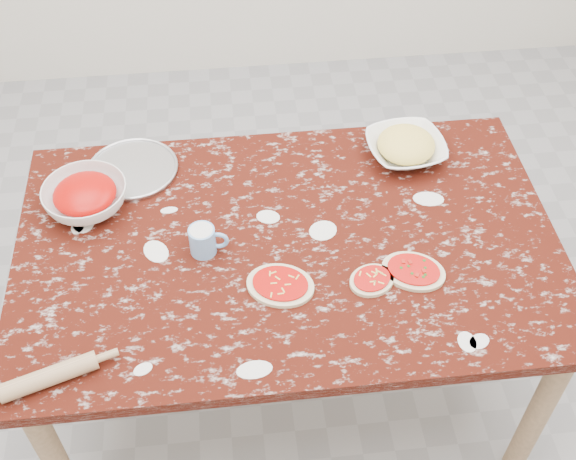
# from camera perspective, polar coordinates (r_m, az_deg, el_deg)

# --- Properties ---
(ground) EXTENTS (4.00, 4.00, 0.00)m
(ground) POSITION_cam_1_polar(r_m,az_deg,el_deg) (2.73, 0.00, -11.49)
(ground) COLOR gray
(worktable) EXTENTS (1.60, 1.00, 0.75)m
(worktable) POSITION_cam_1_polar(r_m,az_deg,el_deg) (2.18, 0.00, -2.37)
(worktable) COLOR #340C06
(worktable) RESTS_ON ground
(pizza_tray) EXTENTS (0.33, 0.33, 0.01)m
(pizza_tray) POSITION_cam_1_polar(r_m,az_deg,el_deg) (2.39, -12.19, 4.70)
(pizza_tray) COLOR #B2B2B7
(pizza_tray) RESTS_ON worktable
(sauce_bowl) EXTENTS (0.27, 0.27, 0.08)m
(sauce_bowl) POSITION_cam_1_polar(r_m,az_deg,el_deg) (2.28, -15.72, 2.49)
(sauce_bowl) COLOR white
(sauce_bowl) RESTS_ON worktable
(cheese_bowl) EXTENTS (0.28, 0.28, 0.06)m
(cheese_bowl) POSITION_cam_1_polar(r_m,az_deg,el_deg) (2.40, 9.29, 6.37)
(cheese_bowl) COLOR white
(cheese_bowl) RESTS_ON worktable
(flour_mug) EXTENTS (0.11, 0.08, 0.09)m
(flour_mug) POSITION_cam_1_polar(r_m,az_deg,el_deg) (2.08, -6.69, -0.81)
(flour_mug) COLOR #76AAE7
(flour_mug) RESTS_ON worktable
(pizza_left) EXTENTS (0.23, 0.21, 0.02)m
(pizza_left) POSITION_cam_1_polar(r_m,az_deg,el_deg) (2.01, -0.61, -4.38)
(pizza_left) COLOR beige
(pizza_left) RESTS_ON worktable
(pizza_mid) EXTENTS (0.16, 0.15, 0.02)m
(pizza_mid) POSITION_cam_1_polar(r_m,az_deg,el_deg) (2.03, 6.65, -3.96)
(pizza_mid) COLOR beige
(pizza_mid) RESTS_ON worktable
(pizza_right) EXTENTS (0.22, 0.20, 0.02)m
(pizza_right) POSITION_cam_1_polar(r_m,az_deg,el_deg) (2.07, 9.90, -3.22)
(pizza_right) COLOR beige
(pizza_right) RESTS_ON worktable
(rolling_pin) EXTENTS (0.24, 0.12, 0.05)m
(rolling_pin) POSITION_cam_1_polar(r_m,az_deg,el_deg) (1.91, -18.41, -10.97)
(rolling_pin) COLOR tan
(rolling_pin) RESTS_ON worktable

